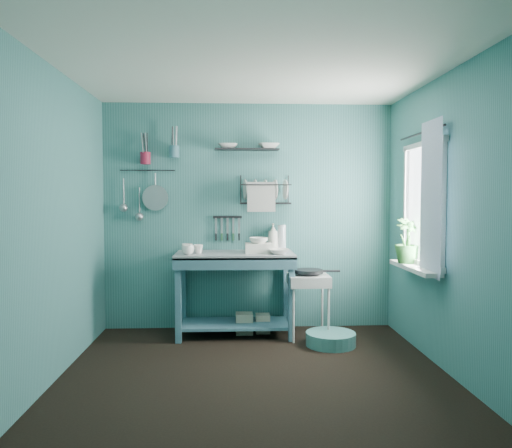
{
  "coord_description": "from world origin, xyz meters",
  "views": [
    {
      "loc": [
        -0.19,
        -4.06,
        1.46
      ],
      "look_at": [
        0.05,
        0.85,
        1.2
      ],
      "focal_mm": 35.0,
      "sensor_mm": 36.0,
      "label": 1
    }
  ],
  "objects_px": {
    "soap_bottle": "(273,237)",
    "hotplate_stand": "(308,306)",
    "water_bottle": "(282,238)",
    "dish_rack": "(265,190)",
    "work_counter": "(235,294)",
    "utensil_cup_magenta": "(145,158)",
    "storage_tin_small": "(263,323)",
    "mug_left": "(188,250)",
    "mug_mid": "(198,249)",
    "wash_tub": "(259,248)",
    "utensil_cup_teal": "(174,152)",
    "potted_plant": "(407,241)",
    "mug_right": "(187,248)",
    "colander": "(155,198)",
    "frying_pan": "(309,271)",
    "floor_basin": "(331,339)",
    "storage_tin_large": "(244,323)"
  },
  "relations": [
    {
      "from": "water_bottle",
      "to": "potted_plant",
      "type": "bearing_deg",
      "value": -33.67
    },
    {
      "from": "mug_mid",
      "to": "mug_left",
      "type": "bearing_deg",
      "value": -135.0
    },
    {
      "from": "work_counter",
      "to": "storage_tin_small",
      "type": "bearing_deg",
      "value": 15.85
    },
    {
      "from": "water_bottle",
      "to": "hotplate_stand",
      "type": "distance_m",
      "value": 0.82
    },
    {
      "from": "work_counter",
      "to": "utensil_cup_magenta",
      "type": "bearing_deg",
      "value": 166.77
    },
    {
      "from": "utensil_cup_teal",
      "to": "colander",
      "type": "height_order",
      "value": "utensil_cup_teal"
    },
    {
      "from": "wash_tub",
      "to": "utensil_cup_magenta",
      "type": "bearing_deg",
      "value": 167.77
    },
    {
      "from": "dish_rack",
      "to": "colander",
      "type": "relative_size",
      "value": 1.96
    },
    {
      "from": "colander",
      "to": "water_bottle",
      "type": "bearing_deg",
      "value": -2.22
    },
    {
      "from": "wash_tub",
      "to": "colander",
      "type": "xyz_separation_m",
      "value": [
        -1.12,
        0.29,
        0.53
      ]
    },
    {
      "from": "water_bottle",
      "to": "utensil_cup_teal",
      "type": "distance_m",
      "value": 1.51
    },
    {
      "from": "mug_mid",
      "to": "frying_pan",
      "type": "relative_size",
      "value": 0.33
    },
    {
      "from": "hotplate_stand",
      "to": "storage_tin_small",
      "type": "bearing_deg",
      "value": 162.06
    },
    {
      "from": "wash_tub",
      "to": "utensil_cup_teal",
      "type": "xyz_separation_m",
      "value": [
        -0.91,
        0.26,
        1.03
      ]
    },
    {
      "from": "potted_plant",
      "to": "mug_right",
      "type": "bearing_deg",
      "value": 166.02
    },
    {
      "from": "wash_tub",
      "to": "dish_rack",
      "type": "relative_size",
      "value": 0.51
    },
    {
      "from": "work_counter",
      "to": "colander",
      "type": "relative_size",
      "value": 4.44
    },
    {
      "from": "wash_tub",
      "to": "frying_pan",
      "type": "bearing_deg",
      "value": -13.28
    },
    {
      "from": "soap_bottle",
      "to": "mug_left",
      "type": "bearing_deg",
      "value": -158.2
    },
    {
      "from": "water_bottle",
      "to": "dish_rack",
      "type": "bearing_deg",
      "value": -172.01
    },
    {
      "from": "potted_plant",
      "to": "hotplate_stand",
      "type": "bearing_deg",
      "value": 156.11
    },
    {
      "from": "utensil_cup_teal",
      "to": "floor_basin",
      "type": "distance_m",
      "value": 2.57
    },
    {
      "from": "work_counter",
      "to": "wash_tub",
      "type": "height_order",
      "value": "wash_tub"
    },
    {
      "from": "water_bottle",
      "to": "colander",
      "type": "height_order",
      "value": "colander"
    },
    {
      "from": "work_counter",
      "to": "wash_tub",
      "type": "distance_m",
      "value": 0.55
    },
    {
      "from": "work_counter",
      "to": "wash_tub",
      "type": "relative_size",
      "value": 4.44
    },
    {
      "from": "colander",
      "to": "floor_basin",
      "type": "height_order",
      "value": "colander"
    },
    {
      "from": "dish_rack",
      "to": "floor_basin",
      "type": "distance_m",
      "value": 1.72
    },
    {
      "from": "potted_plant",
      "to": "utensil_cup_magenta",
      "type": "bearing_deg",
      "value": 163.43
    },
    {
      "from": "frying_pan",
      "to": "floor_basin",
      "type": "relative_size",
      "value": 0.61
    },
    {
      "from": "colander",
      "to": "hotplate_stand",
      "type": "bearing_deg",
      "value": -14.26
    },
    {
      "from": "soap_bottle",
      "to": "water_bottle",
      "type": "relative_size",
      "value": 1.07
    },
    {
      "from": "hotplate_stand",
      "to": "potted_plant",
      "type": "distance_m",
      "value": 1.21
    },
    {
      "from": "soap_bottle",
      "to": "storage_tin_large",
      "type": "bearing_deg",
      "value": -154.89
    },
    {
      "from": "storage_tin_small",
      "to": "mug_left",
      "type": "bearing_deg",
      "value": -162.9
    },
    {
      "from": "soap_bottle",
      "to": "water_bottle",
      "type": "xyz_separation_m",
      "value": [
        0.1,
        0.02,
        -0.01
      ]
    },
    {
      "from": "frying_pan",
      "to": "storage_tin_small",
      "type": "height_order",
      "value": "frying_pan"
    },
    {
      "from": "soap_bottle",
      "to": "hotplate_stand",
      "type": "height_order",
      "value": "soap_bottle"
    },
    {
      "from": "mug_mid",
      "to": "soap_bottle",
      "type": "relative_size",
      "value": 0.33
    },
    {
      "from": "wash_tub",
      "to": "dish_rack",
      "type": "height_order",
      "value": "dish_rack"
    },
    {
      "from": "water_bottle",
      "to": "hotplate_stand",
      "type": "height_order",
      "value": "water_bottle"
    },
    {
      "from": "floor_basin",
      "to": "storage_tin_large",
      "type": "bearing_deg",
      "value": 150.53
    },
    {
      "from": "mug_mid",
      "to": "utensil_cup_teal",
      "type": "xyz_separation_m",
      "value": [
        -0.28,
        0.3,
        1.03
      ]
    },
    {
      "from": "mug_left",
      "to": "colander",
      "type": "xyz_separation_m",
      "value": [
        -0.39,
        0.43,
        0.53
      ]
    },
    {
      "from": "work_counter",
      "to": "mug_left",
      "type": "distance_m",
      "value": 0.7
    },
    {
      "from": "water_bottle",
      "to": "frying_pan",
      "type": "xyz_separation_m",
      "value": [
        0.24,
        -0.36,
        -0.32
      ]
    },
    {
      "from": "floor_basin",
      "to": "mug_left",
      "type": "bearing_deg",
      "value": 169.41
    },
    {
      "from": "storage_tin_large",
      "to": "floor_basin",
      "type": "distance_m",
      "value": 0.97
    },
    {
      "from": "mug_mid",
      "to": "hotplate_stand",
      "type": "distance_m",
      "value": 1.29
    },
    {
      "from": "utensil_cup_magenta",
      "to": "storage_tin_large",
      "type": "distance_m",
      "value": 2.08
    }
  ]
}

